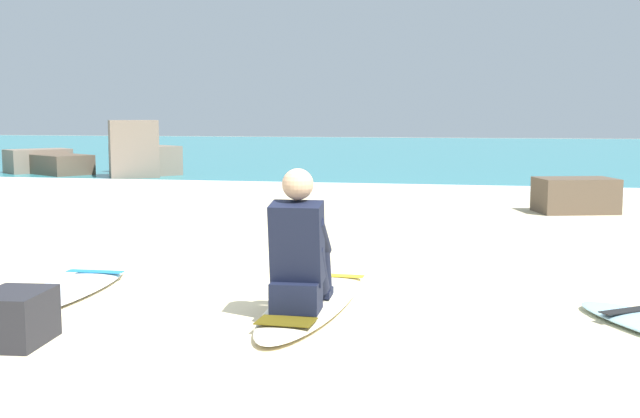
# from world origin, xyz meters

# --- Properties ---
(ground_plane) EXTENTS (80.00, 80.00, 0.00)m
(ground_plane) POSITION_xyz_m (0.00, 0.00, 0.00)
(ground_plane) COLOR beige
(sea) EXTENTS (80.00, 28.00, 0.10)m
(sea) POSITION_xyz_m (0.00, 22.56, 0.05)
(sea) COLOR teal
(sea) RESTS_ON ground
(breaking_foam) EXTENTS (80.00, 0.90, 0.11)m
(breaking_foam) POSITION_xyz_m (0.00, 8.86, 0.06)
(breaking_foam) COLOR white
(breaking_foam) RESTS_ON ground
(surfboard_main) EXTENTS (0.59, 2.47, 0.08)m
(surfboard_main) POSITION_xyz_m (0.41, 0.54, 0.04)
(surfboard_main) COLOR #EFE5C6
(surfboard_main) RESTS_ON ground
(surfer_seated) EXTENTS (0.39, 0.71, 0.95)m
(surfer_seated) POSITION_xyz_m (0.38, 0.14, 0.44)
(surfer_seated) COLOR black
(surfer_seated) RESTS_ON surfboard_main
(surfboard_spare_near) EXTENTS (0.56, 1.95, 0.08)m
(surfboard_spare_near) POSITION_xyz_m (-1.55, 0.45, 0.04)
(surfboard_spare_near) COLOR silver
(surfboard_spare_near) RESTS_ON ground
(rock_outcrop_distant) EXTENTS (4.05, 2.33, 1.24)m
(rock_outcrop_distant) POSITION_xyz_m (-6.14, 10.43, 0.40)
(rock_outcrop_distant) COLOR brown
(rock_outcrop_distant) RESTS_ON ground
(shoreline_rock) EXTENTS (1.20, 0.95, 0.48)m
(shoreline_rock) POSITION_xyz_m (2.88, 6.51, 0.24)
(shoreline_rock) COLOR brown
(shoreline_rock) RESTS_ON ground
(beach_bag) EXTENTS (0.40, 0.51, 0.32)m
(beach_bag) POSITION_xyz_m (-1.15, -0.80, 0.16)
(beach_bag) COLOR #232328
(beach_bag) RESTS_ON ground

